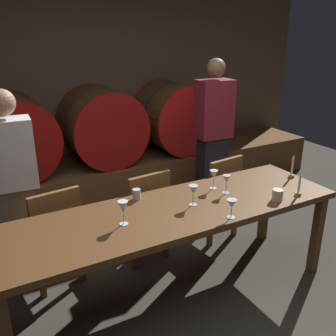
# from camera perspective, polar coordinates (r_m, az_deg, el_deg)

# --- Properties ---
(ground_plane) EXTENTS (8.59, 8.59, 0.00)m
(ground_plane) POSITION_cam_1_polar(r_m,az_deg,el_deg) (3.09, 6.61, -20.48)
(ground_plane) COLOR #3F3A33
(back_wall) EXTENTS (6.61, 0.24, 2.93)m
(back_wall) POSITION_cam_1_polar(r_m,az_deg,el_deg) (4.94, -12.48, 13.53)
(back_wall) COLOR brown
(back_wall) RESTS_ON ground
(barrel_shelf) EXTENTS (5.95, 0.90, 0.51)m
(barrel_shelf) POSITION_cam_1_polar(r_m,az_deg,el_deg) (4.73, -9.40, -1.78)
(barrel_shelf) COLOR brown
(barrel_shelf) RESTS_ON ground
(wine_barrel_left) EXTENTS (0.90, 0.80, 0.90)m
(wine_barrel_left) POSITION_cam_1_polar(r_m,az_deg,el_deg) (4.31, -22.80, 4.43)
(wine_barrel_left) COLOR brown
(wine_barrel_left) RESTS_ON barrel_shelf
(wine_barrel_center) EXTENTS (0.90, 0.80, 0.90)m
(wine_barrel_center) POSITION_cam_1_polar(r_m,az_deg,el_deg) (4.51, -10.12, 6.39)
(wine_barrel_center) COLOR brown
(wine_barrel_center) RESTS_ON barrel_shelf
(wine_barrel_right) EXTENTS (0.90, 0.80, 0.90)m
(wine_barrel_right) POSITION_cam_1_polar(r_m,az_deg,el_deg) (4.91, 1.00, 7.85)
(wine_barrel_right) COLOR brown
(wine_barrel_right) RESTS_ON barrel_shelf
(dining_table) EXTENTS (2.64, 0.76, 0.77)m
(dining_table) POSITION_cam_1_polar(r_m,az_deg,el_deg) (2.80, 0.81, -7.62)
(dining_table) COLOR brown
(dining_table) RESTS_ON ground
(chair_left) EXTENTS (0.45, 0.45, 0.88)m
(chair_left) POSITION_cam_1_polar(r_m,az_deg,el_deg) (3.18, -17.13, -9.37)
(chair_left) COLOR brown
(chair_left) RESTS_ON ground
(chair_center) EXTENTS (0.44, 0.44, 0.88)m
(chair_center) POSITION_cam_1_polar(r_m,az_deg,el_deg) (3.37, -3.71, -6.68)
(chair_center) COLOR brown
(chair_center) RESTS_ON ground
(chair_right) EXTENTS (0.45, 0.45, 0.88)m
(chair_right) POSITION_cam_1_polar(r_m,az_deg,el_deg) (3.75, 7.58, -3.84)
(chair_right) COLOR brown
(chair_right) RESTS_ON ground
(guest_left) EXTENTS (0.39, 0.26, 1.61)m
(guest_left) POSITION_cam_1_polar(r_m,az_deg,el_deg) (3.31, -22.55, -2.39)
(guest_left) COLOR brown
(guest_left) RESTS_ON ground
(guest_right) EXTENTS (0.39, 0.26, 1.75)m
(guest_right) POSITION_cam_1_polar(r_m,az_deg,el_deg) (4.15, 6.91, 4.60)
(guest_right) COLOR black
(guest_right) RESTS_ON ground
(candle_left) EXTENTS (0.05, 0.05, 0.20)m
(candle_left) POSITION_cam_1_polar(r_m,az_deg,el_deg) (3.14, 19.40, -3.08)
(candle_left) COLOR olive
(candle_left) RESTS_ON dining_table
(candle_right) EXTENTS (0.05, 0.05, 0.21)m
(candle_right) POSITION_cam_1_polar(r_m,az_deg,el_deg) (3.50, 18.47, -0.44)
(candle_right) COLOR olive
(candle_right) RESTS_ON dining_table
(wine_glass_far_left) EXTENTS (0.07, 0.07, 0.17)m
(wine_glass_far_left) POSITION_cam_1_polar(r_m,az_deg,el_deg) (2.53, -6.91, -6.09)
(wine_glass_far_left) COLOR white
(wine_glass_far_left) RESTS_ON dining_table
(wine_glass_left) EXTENTS (0.07, 0.07, 0.16)m
(wine_glass_left) POSITION_cam_1_polar(r_m,az_deg,el_deg) (2.79, 3.90, -3.44)
(wine_glass_left) COLOR silver
(wine_glass_left) RESTS_ON dining_table
(wine_glass_center) EXTENTS (0.07, 0.07, 0.14)m
(wine_glass_center) POSITION_cam_1_polar(r_m,az_deg,el_deg) (2.64, 9.75, -5.54)
(wine_glass_center) COLOR silver
(wine_glass_center) RESTS_ON dining_table
(wine_glass_right) EXTENTS (0.07, 0.07, 0.16)m
(wine_glass_right) POSITION_cam_1_polar(r_m,az_deg,el_deg) (3.09, 7.04, -1.07)
(wine_glass_right) COLOR silver
(wine_glass_right) RESTS_ON dining_table
(wine_glass_far_right) EXTENTS (0.06, 0.06, 0.16)m
(wine_glass_far_right) POSITION_cam_1_polar(r_m,az_deg,el_deg) (3.02, 8.97, -1.83)
(wine_glass_far_right) COLOR silver
(wine_glass_far_right) RESTS_ON dining_table
(cup_left) EXTENTS (0.06, 0.06, 0.08)m
(cup_left) POSITION_cam_1_polar(r_m,az_deg,el_deg) (2.91, -4.85, -4.03)
(cup_left) COLOR silver
(cup_left) RESTS_ON dining_table
(cup_right) EXTENTS (0.08, 0.08, 0.09)m
(cup_right) POSITION_cam_1_polar(r_m,az_deg,el_deg) (3.01, 16.44, -3.98)
(cup_right) COLOR beige
(cup_right) RESTS_ON dining_table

